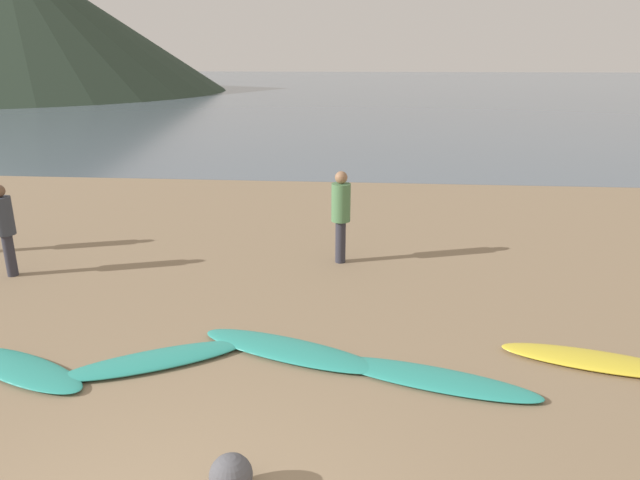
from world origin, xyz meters
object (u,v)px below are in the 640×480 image
(surfboard_2, at_px, (23,369))
(person_0, at_px, (341,210))
(surfboard_4, at_px, (289,350))
(surfboard_6, at_px, (597,361))
(surfboard_3, at_px, (155,360))
(surfboard_5, at_px, (432,378))
(person_2, at_px, (4,223))
(beach_rock_near, at_px, (231,475))

(surfboard_2, bearing_deg, person_0, 72.82)
(surfboard_4, height_order, surfboard_6, same)
(surfboard_2, height_order, person_0, person_0)
(surfboard_3, relative_size, surfboard_6, 0.99)
(surfboard_6, bearing_deg, surfboard_5, -150.12)
(surfboard_5, height_order, person_2, person_2)
(person_0, xyz_separation_m, person_2, (-5.39, -1.12, -0.05))
(surfboard_2, bearing_deg, person_2, 147.18)
(person_0, bearing_deg, surfboard_2, -73.05)
(surfboard_3, bearing_deg, surfboard_5, -29.91)
(surfboard_2, height_order, surfboard_5, surfboard_2)
(surfboard_5, distance_m, person_0, 4.10)
(surfboard_4, xyz_separation_m, person_0, (0.45, 3.31, 0.91))
(surfboard_4, distance_m, person_0, 3.46)
(surfboard_6, height_order, beach_rock_near, beach_rock_near)
(surfboard_6, bearing_deg, surfboard_3, -160.90)
(surfboard_3, xyz_separation_m, person_0, (2.01, 3.68, 0.91))
(surfboard_3, xyz_separation_m, person_2, (-3.38, 2.57, 0.86))
(surfboard_4, relative_size, person_2, 1.55)
(surfboard_6, bearing_deg, surfboard_2, -159.10)
(surfboard_5, bearing_deg, surfboard_3, -166.22)
(surfboard_3, relative_size, person_2, 1.39)
(person_0, bearing_deg, beach_rock_near, -38.39)
(surfboard_6, relative_size, person_2, 1.41)
(surfboard_4, xyz_separation_m, person_2, (-4.94, 2.19, 0.86))
(surfboard_4, height_order, person_2, person_2)
(surfboard_4, bearing_deg, beach_rock_near, -74.37)
(surfboard_2, xyz_separation_m, surfboard_3, (1.45, 0.33, 0.00))
(surfboard_4, xyz_separation_m, surfboard_5, (1.69, -0.49, -0.01))
(surfboard_3, height_order, surfboard_6, surfboard_6)
(surfboard_2, bearing_deg, surfboard_5, 26.21)
(surfboard_4, bearing_deg, person_0, 101.64)
(surfboard_5, bearing_deg, surfboard_4, 179.64)
(surfboard_6, distance_m, beach_rock_near, 4.54)
(person_0, xyz_separation_m, beach_rock_near, (-0.61, -5.69, -0.78))
(surfboard_2, distance_m, surfboard_3, 1.49)
(beach_rock_near, bearing_deg, surfboard_4, 86.25)
(beach_rock_near, bearing_deg, surfboard_6, 32.55)
(surfboard_4, distance_m, surfboard_5, 1.76)
(surfboard_5, distance_m, surfboard_6, 2.05)
(surfboard_2, xyz_separation_m, surfboard_5, (4.70, 0.22, -0.00))
(surfboard_3, relative_size, beach_rock_near, 5.86)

